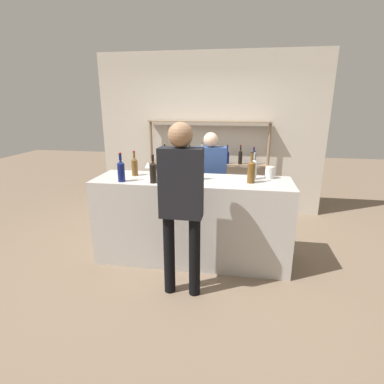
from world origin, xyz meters
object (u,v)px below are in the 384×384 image
counter_bottle_5 (253,168)px  wine_glass (148,165)px  cork_jar (270,173)px  counter_bottle_1 (153,172)px  counter_bottle_3 (121,170)px  customer_center (181,197)px  counter_bottle_2 (251,171)px  counter_bottle_4 (197,169)px  server_behind_counter (210,178)px  counter_bottle_0 (135,166)px

counter_bottle_5 → wine_glass: bearing=179.6°
cork_jar → counter_bottle_1: bearing=-162.0°
counter_bottle_3 → customer_center: size_ratio=0.19×
counter_bottle_2 → counter_bottle_4: 0.64m
customer_center → counter_bottle_3: bearing=58.7°
wine_glass → customer_center: bearing=-55.5°
counter_bottle_5 → counter_bottle_4: bearing=-168.5°
customer_center → wine_glass: bearing=35.4°
wine_glass → cork_jar: bearing=2.7°
counter_bottle_1 → counter_bottle_2: size_ratio=0.92×
counter_bottle_5 → cork_jar: counter_bottle_5 is taller
counter_bottle_4 → wine_glass: size_ratio=1.86×
customer_center → counter_bottle_2: bearing=-43.4°
counter_bottle_1 → counter_bottle_4: 0.53m
counter_bottle_1 → counter_bottle_3: (-0.39, -0.00, 0.00)m
counter_bottle_1 → server_behind_counter: size_ratio=0.21×
counter_bottle_2 → counter_bottle_3: (-1.51, -0.19, -0.01)m
counter_bottle_4 → counter_bottle_3: bearing=-165.5°
counter_bottle_2 → wine_glass: (-1.29, 0.18, -0.01)m
counter_bottle_2 → server_behind_counter: size_ratio=0.23×
counter_bottle_3 → customer_center: (0.82, -0.52, -0.13)m
wine_glass → cork_jar: 1.53m
counter_bottle_1 → counter_bottle_3: bearing=-179.7°
cork_jar → counter_bottle_2: bearing=-132.5°
counter_bottle_3 → wine_glass: bearing=60.0°
counter_bottle_1 → wine_glass: (-0.18, 0.37, -0.00)m
counter_bottle_1 → wine_glass: counter_bottle_1 is taller
counter_bottle_4 → counter_bottle_5: counter_bottle_5 is taller
counter_bottle_0 → counter_bottle_5: bearing=1.8°
counter_bottle_0 → counter_bottle_5: counter_bottle_5 is taller
counter_bottle_3 → counter_bottle_4: 0.89m
server_behind_counter → counter_bottle_1: bearing=-38.7°
wine_glass → server_behind_counter: size_ratio=0.11×
counter_bottle_4 → customer_center: customer_center is taller
counter_bottle_0 → counter_bottle_4: counter_bottle_4 is taller
counter_bottle_2 → server_behind_counter: 0.99m
cork_jar → server_behind_counter: server_behind_counter is taller
counter_bottle_3 → server_behind_counter: server_behind_counter is taller
counter_bottle_2 → counter_bottle_1: bearing=-170.6°
counter_bottle_5 → cork_jar: (0.20, 0.08, -0.06)m
cork_jar → customer_center: size_ratio=0.08×
counter_bottle_5 → customer_center: (-0.72, -0.88, -0.13)m
counter_bottle_0 → counter_bottle_3: 0.32m
counter_bottle_1 → cork_jar: 1.42m
counter_bottle_0 → cork_jar: bearing=4.3°
counter_bottle_0 → counter_bottle_3: bearing=-99.6°
counter_bottle_2 → counter_bottle_5: (0.03, 0.17, -0.01)m
counter_bottle_4 → cork_jar: 0.90m
counter_bottle_2 → wine_glass: bearing=172.1°
counter_bottle_3 → wine_glass: 0.43m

